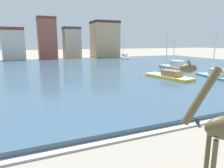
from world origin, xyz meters
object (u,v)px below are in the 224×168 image
Objects in this scene: sailboat_teal at (212,76)px; sailboat_yellow at (165,77)px; sailboat_grey at (173,68)px; mooring_bollard at (198,122)px; sailboat_white at (124,58)px.

sailboat_teal is 0.80× the size of sailboat_yellow.
sailboat_yellow is at bearing -135.27° from sailboat_grey.
sailboat_grey reaches higher than mooring_bollard.
sailboat_yellow reaches higher than sailboat_teal.
sailboat_white is at bearing 84.91° from sailboat_grey.
mooring_bollard is (-7.86, -13.52, -0.27)m from sailboat_yellow.
sailboat_white reaches higher than mooring_bollard.
mooring_bollard is (-14.38, -11.44, -0.28)m from sailboat_teal.
sailboat_grey is at bearing -95.09° from sailboat_white.
mooring_bollard is at bearing -110.83° from sailboat_white.
sailboat_yellow reaches higher than mooring_bollard.
sailboat_teal reaches higher than sailboat_grey.
sailboat_white is at bearing 85.06° from sailboat_teal.
sailboat_yellow reaches higher than sailboat_white.
sailboat_teal is 18.38m from mooring_bollard.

